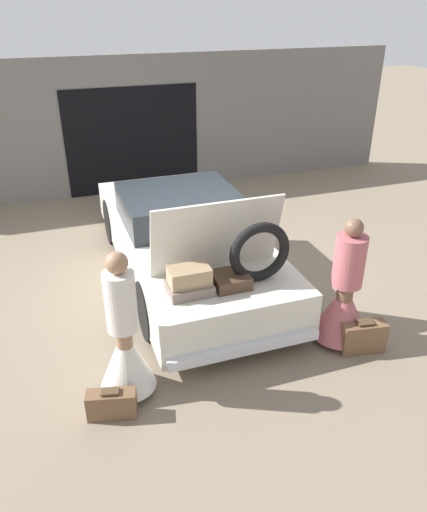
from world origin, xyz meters
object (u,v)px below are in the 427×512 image
object	(u,v)px
person_right	(344,300)
suitcase_beside_right_person	(362,337)
suitcase_beside_left_person	(112,404)
person_left	(125,346)
car	(185,239)

from	to	relation	value
person_right	suitcase_beside_right_person	bearing A→B (deg)	-169.55
suitcase_beside_left_person	person_right	bearing A→B (deg)	7.20
suitcase_beside_left_person	person_left	bearing A→B (deg)	53.56
suitcase_beside_left_person	car	bearing A→B (deg)	59.27
car	person_right	distance (m)	2.62
car	person_left	size ratio (longest dim) A/B	2.83
car	person_right	bearing A→B (deg)	-59.54
person_left	person_right	bearing A→B (deg)	91.29
suitcase_beside_left_person	suitcase_beside_right_person	bearing A→B (deg)	1.52
car	person_left	world-z (taller)	car
person_left	suitcase_beside_right_person	bearing A→B (deg)	85.40
person_right	car	bearing A→B (deg)	15.99
car	suitcase_beside_left_person	xyz separation A→B (m)	(-1.56, -2.62, -0.42)
person_left	suitcase_beside_left_person	bearing A→B (deg)	-36.30
person_left	person_right	distance (m)	2.66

